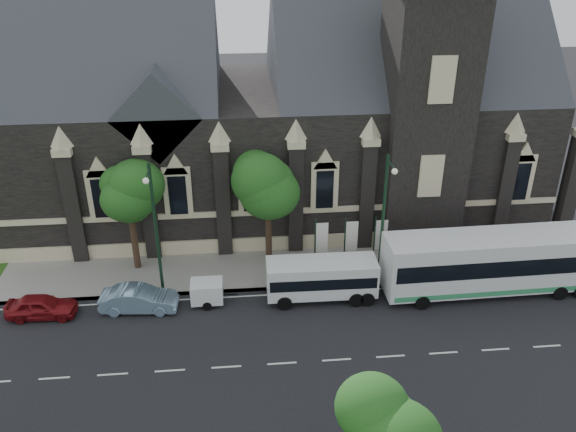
{
  "coord_description": "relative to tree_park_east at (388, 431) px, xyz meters",
  "views": [
    {
      "loc": [
        0.97,
        -24.67,
        21.72
      ],
      "look_at": [
        3.9,
        6.0,
        5.88
      ],
      "focal_mm": 36.8,
      "sensor_mm": 36.0,
      "label": 1
    }
  ],
  "objects": [
    {
      "name": "tour_coach",
      "position": [
        10.64,
        15.0,
        -2.44
      ],
      "size": [
        13.82,
        3.38,
        4.01
      ],
      "rotation": [
        0.0,
        0.0,
        0.02
      ],
      "color": "silver",
      "rests_on": "ground"
    },
    {
      "name": "street_lamp_mid",
      "position": [
        -10.18,
        16.42,
        0.49
      ],
      "size": [
        0.36,
        1.88,
        9.0
      ],
      "color": "#15301E",
      "rests_on": "ground"
    },
    {
      "name": "banner_flag_center",
      "position": [
        2.11,
        18.32,
        -2.24
      ],
      "size": [
        0.9,
        0.1,
        4.0
      ],
      "color": "#15301E",
      "rests_on": "ground"
    },
    {
      "name": "banner_flag_left",
      "position": [
        0.11,
        18.32,
        -2.24
      ],
      "size": [
        0.9,
        0.1,
        4.0
      ],
      "color": "#15301E",
      "rests_on": "ground"
    },
    {
      "name": "tree_park_east",
      "position": [
        0.0,
        0.0,
        0.0
      ],
      "size": [
        3.4,
        3.4,
        6.28
      ],
      "color": "black",
      "rests_on": "ground"
    },
    {
      "name": "box_trailer",
      "position": [
        -7.32,
        15.34,
        -3.75
      ],
      "size": [
        2.86,
        1.67,
        1.53
      ],
      "rotation": [
        0.0,
        0.0,
        -0.0
      ],
      "color": "silver",
      "rests_on": "ground"
    },
    {
      "name": "ground",
      "position": [
        -6.18,
        9.32,
        -4.62
      ],
      "size": [
        160.0,
        160.0,
        0.0
      ],
      "primitive_type": "plane",
      "color": "black",
      "rests_on": "ground"
    },
    {
      "name": "shuttle_bus",
      "position": [
        -0.15,
        15.24,
        -3.08
      ],
      "size": [
        6.88,
        2.52,
        2.64
      ],
      "rotation": [
        0.0,
        0.0,
        -0.01
      ],
      "color": "silver",
      "rests_on": "ground"
    },
    {
      "name": "banner_flag_right",
      "position": [
        4.11,
        18.32,
        -2.24
      ],
      "size": [
        0.9,
        0.1,
        4.0
      ],
      "color": "#15301E",
      "rests_on": "ground"
    },
    {
      "name": "tree_walk_left",
      "position": [
        -11.97,
        20.03,
        1.12
      ],
      "size": [
        3.91,
        3.91,
        7.64
      ],
      "color": "black",
      "rests_on": "ground"
    },
    {
      "name": "sidewalk",
      "position": [
        -6.18,
        18.82,
        -4.54
      ],
      "size": [
        80.0,
        5.0,
        0.15
      ],
      "primitive_type": "cube",
      "color": "gray",
      "rests_on": "ground"
    },
    {
      "name": "museum",
      "position": [
        -1.06,
        28.1,
        3.55
      ],
      "size": [
        40.0,
        17.7,
        29.9
      ],
      "color": "black",
      "rests_on": "ground"
    },
    {
      "name": "tree_walk_right",
      "position": [
        -2.96,
        20.04,
        1.2
      ],
      "size": [
        4.08,
        4.08,
        7.8
      ],
      "color": "black",
      "rests_on": "ground"
    },
    {
      "name": "car_far_red",
      "position": [
        -17.19,
        14.92,
        -3.91
      ],
      "size": [
        4.22,
        1.83,
        1.42
      ],
      "primitive_type": "imported",
      "rotation": [
        0.0,
        0.0,
        1.53
      ],
      "color": "maroon",
      "rests_on": "ground"
    },
    {
      "name": "sedan",
      "position": [
        -11.43,
        15.03,
        -3.85
      ],
      "size": [
        4.78,
        1.99,
        1.54
      ],
      "primitive_type": "imported",
      "rotation": [
        0.0,
        0.0,
        1.49
      ],
      "color": "#809FB9",
      "rests_on": "ground"
    },
    {
      "name": "street_lamp_near",
      "position": [
        3.82,
        16.42,
        0.49
      ],
      "size": [
        0.36,
        1.88,
        9.0
      ],
      "color": "#15301E",
      "rests_on": "ground"
    }
  ]
}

